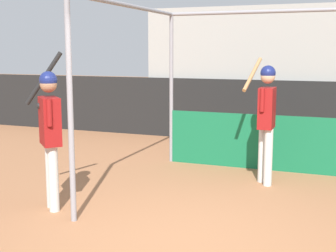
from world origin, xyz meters
TOP-DOWN VIEW (x-y plane):
  - ground_plane at (0.00, 0.00)m, footprint 60.00×60.00m
  - outfield_wall at (0.00, 6.02)m, footprint 24.00×0.12m
  - bleacher_section at (0.00, 7.68)m, footprint 5.95×3.20m
  - batting_cage at (0.67, 2.93)m, footprint 4.25×3.46m
  - player_batter at (0.48, 2.68)m, footprint 0.50×0.84m
  - player_waiting at (-1.92, 0.47)m, footprint 0.73×0.60m

SIDE VIEW (x-z plane):
  - ground_plane at x=0.00m, z-range 0.00..0.00m
  - outfield_wall at x=0.00m, z-range 0.00..1.42m
  - player_waiting at x=-1.92m, z-range 0.07..2.13m
  - player_batter at x=0.48m, z-range 0.15..2.11m
  - batting_cage at x=0.67m, z-range -0.23..2.53m
  - bleacher_section at x=0.00m, z-range 0.00..3.10m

